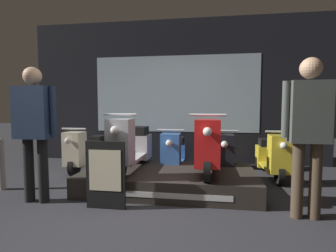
{
  "coord_description": "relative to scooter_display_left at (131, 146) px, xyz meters",
  "views": [
    {
      "loc": [
        0.74,
        -2.63,
        1.28
      ],
      "look_at": [
        0.06,
        1.79,
        0.94
      ],
      "focal_mm": 28.0,
      "sensor_mm": 36.0,
      "label": 1
    }
  ],
  "objects": [
    {
      "name": "ground_plane",
      "position": [
        0.44,
        -1.27,
        -0.66
      ],
      "size": [
        30.0,
        30.0,
        0.0
      ],
      "primitive_type": "plane",
      "color": "#2D2D33"
    },
    {
      "name": "scooter_backrow_3",
      "position": [
        1.44,
        1.03,
        -0.3
      ],
      "size": [
        0.46,
        1.51,
        0.89
      ],
      "color": "black",
      "rests_on": "ground_plane"
    },
    {
      "name": "price_sign_board",
      "position": [
        -0.07,
        -0.87,
        -0.23
      ],
      "size": [
        0.5,
        0.04,
        0.85
      ],
      "color": "black",
      "rests_on": "ground_plane"
    },
    {
      "name": "street_bollard",
      "position": [
        -1.94,
        -0.39,
        -0.26
      ],
      "size": [
        0.09,
        0.09,
        0.79
      ],
      "color": "gray",
      "rests_on": "ground_plane"
    },
    {
      "name": "scooter_backrow_4",
      "position": [
        2.33,
        1.03,
        -0.3
      ],
      "size": [
        0.46,
        1.51,
        0.89
      ],
      "color": "black",
      "rests_on": "ground_plane"
    },
    {
      "name": "shop_wall_back",
      "position": [
        0.44,
        2.01,
        0.94
      ],
      "size": [
        6.68,
        0.09,
        3.2
      ],
      "color": "black",
      "rests_on": "ground_plane"
    },
    {
      "name": "display_platform",
      "position": [
        0.58,
        0.0,
        -0.51
      ],
      "size": [
        2.6,
        1.35,
        0.3
      ],
      "color": "#2D2823",
      "rests_on": "ground_plane"
    },
    {
      "name": "scooter_backrow_0",
      "position": [
        -1.23,
        1.03,
        -0.3
      ],
      "size": [
        0.46,
        1.51,
        0.89
      ],
      "color": "black",
      "rests_on": "ground_plane"
    },
    {
      "name": "person_right_browsing",
      "position": [
        2.29,
        -0.78,
        0.42
      ],
      "size": [
        0.58,
        0.24,
        1.81
      ],
      "color": "#473828",
      "rests_on": "ground_plane"
    },
    {
      "name": "person_left_browsing",
      "position": [
        -1.08,
        -0.78,
        0.41
      ],
      "size": [
        0.63,
        0.26,
        1.78
      ],
      "color": "black",
      "rests_on": "ground_plane"
    },
    {
      "name": "scooter_backrow_2",
      "position": [
        0.55,
        1.03,
        -0.3
      ],
      "size": [
        0.46,
        1.51,
        0.89
      ],
      "color": "black",
      "rests_on": "ground_plane"
    },
    {
      "name": "scooter_backrow_1",
      "position": [
        -0.34,
        1.03,
        -0.3
      ],
      "size": [
        0.46,
        1.51,
        0.89
      ],
      "color": "black",
      "rests_on": "ground_plane"
    },
    {
      "name": "scooter_display_right",
      "position": [
        1.17,
        0.0,
        0.0
      ],
      "size": [
        0.46,
        1.51,
        0.89
      ],
      "color": "black",
      "rests_on": "display_platform"
    },
    {
      "name": "scooter_display_left",
      "position": [
        0.0,
        0.0,
        0.0
      ],
      "size": [
        0.46,
        1.51,
        0.89
      ],
      "color": "black",
      "rests_on": "display_platform"
    }
  ]
}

